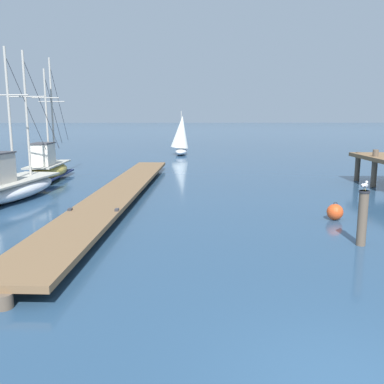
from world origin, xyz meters
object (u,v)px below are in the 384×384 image
fishing_boat_3 (9,186)px  perched_seagull (365,185)px  mooring_piling (363,217)px  distant_sailboat (181,136)px  mooring_buoy (335,212)px  fishing_boat_0 (48,168)px

fishing_boat_3 → perched_seagull: size_ratio=25.58×
mooring_piling → perched_seagull: 0.90m
distant_sailboat → mooring_piling: bearing=-80.1°
mooring_piling → mooring_buoy: bearing=83.2°
perched_seagull → fishing_boat_3: bearing=150.9°
fishing_boat_0 → distant_sailboat: fishing_boat_0 is taller
mooring_buoy → distant_sailboat: bearing=101.8°
mooring_buoy → distant_sailboat: size_ratio=0.16×
mooring_piling → perched_seagull: size_ratio=5.19×
mooring_buoy → fishing_boat_3: bearing=162.6°
mooring_piling → fishing_boat_3: bearing=150.9°
fishing_boat_0 → perched_seagull: (12.56, -12.80, 1.04)m
fishing_boat_0 → distant_sailboat: 16.87m
perched_seagull → distant_sailboat: (-4.82, 27.76, 0.01)m
fishing_boat_3 → mooring_buoy: 13.43m
fishing_boat_3 → mooring_piling: size_ratio=4.93×
perched_seagull → distant_sailboat: distant_sailboat is taller
fishing_boat_3 → perched_seagull: fishing_boat_3 is taller
mooring_buoy → distant_sailboat: (-5.17, 24.82, 1.45)m
fishing_boat_3 → distant_sailboat: (7.64, 20.82, 1.11)m
mooring_piling → mooring_buoy: (0.35, 2.93, -0.54)m
mooring_buoy → fishing_boat_0: bearing=142.6°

